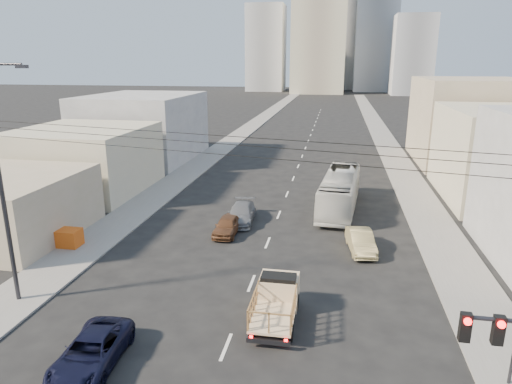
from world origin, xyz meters
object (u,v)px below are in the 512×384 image
(city_bus, at_px, (340,191))
(sedan_tan, at_px, (361,241))
(flatbed_pickup, at_px, (276,299))
(sedan_brown, at_px, (227,226))
(sedan_grey, at_px, (241,213))
(streetlamp_left, at_px, (2,180))
(navy_pickup, at_px, (91,352))
(crate_stack, at_px, (67,238))

(city_bus, xyz_separation_m, sedan_tan, (1.40, -8.70, -0.88))
(flatbed_pickup, height_order, city_bus, city_bus)
(sedan_brown, bearing_deg, sedan_tan, -7.99)
(sedan_brown, distance_m, sedan_grey, 2.76)
(sedan_grey, height_order, streetlamp_left, streetlamp_left)
(flatbed_pickup, xyz_separation_m, sedan_tan, (4.33, 9.13, -0.41))
(flatbed_pickup, distance_m, sedan_grey, 14.01)
(sedan_grey, bearing_deg, sedan_brown, -103.13)
(sedan_tan, bearing_deg, navy_pickup, -137.12)
(city_bus, bearing_deg, navy_pickup, -108.25)
(navy_pickup, bearing_deg, flatbed_pickup, 30.79)
(navy_pickup, height_order, sedan_brown, sedan_brown)
(navy_pickup, distance_m, sedan_tan, 17.83)
(sedan_brown, distance_m, sedan_tan, 9.37)
(flatbed_pickup, bearing_deg, streetlamp_left, -177.62)
(city_bus, distance_m, sedan_grey, 8.74)
(navy_pickup, xyz_separation_m, sedan_tan, (11.21, 13.86, 0.03))
(sedan_brown, relative_size, crate_stack, 2.12)
(sedan_brown, relative_size, sedan_tan, 0.92)
(sedan_tan, height_order, crate_stack, sedan_tan)
(city_bus, xyz_separation_m, streetlamp_left, (-16.16, -18.38, 4.88))
(city_bus, height_order, sedan_grey, city_bus)
(navy_pickup, relative_size, sedan_grey, 0.99)
(crate_stack, bearing_deg, navy_pickup, -54.29)
(crate_stack, bearing_deg, city_bus, 32.89)
(navy_pickup, height_order, sedan_grey, sedan_grey)
(navy_pickup, distance_m, sedan_brown, 15.41)
(sedan_grey, relative_size, streetlamp_left, 0.39)
(streetlamp_left, bearing_deg, flatbed_pickup, 2.38)
(city_bus, height_order, sedan_brown, city_bus)
(navy_pickup, relative_size, sedan_tan, 1.13)
(flatbed_pickup, distance_m, sedan_brown, 11.65)
(crate_stack, bearing_deg, sedan_tan, 8.27)
(sedan_brown, relative_size, streetlamp_left, 0.32)
(navy_pickup, height_order, crate_stack, navy_pickup)
(navy_pickup, distance_m, sedan_grey, 18.16)
(flatbed_pickup, bearing_deg, sedan_tan, 64.62)
(city_bus, distance_m, sedan_brown, 10.75)
(streetlamp_left, height_order, crate_stack, streetlamp_left)
(navy_pickup, xyz_separation_m, sedan_grey, (2.40, 18.00, 0.03))
(sedan_grey, relative_size, crate_stack, 2.62)
(flatbed_pickup, relative_size, city_bus, 0.39)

